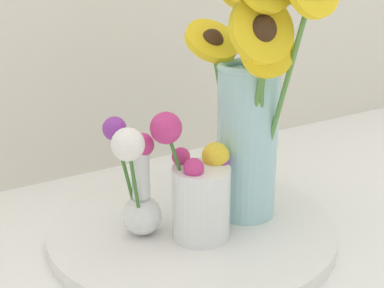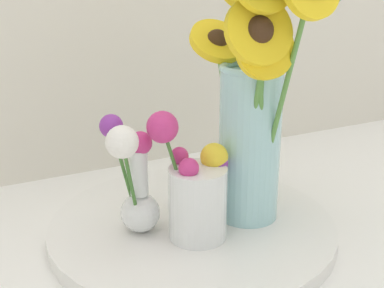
{
  "view_description": "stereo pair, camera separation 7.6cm",
  "coord_description": "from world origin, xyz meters",
  "px_view_note": "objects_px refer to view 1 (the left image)",
  "views": [
    {
      "loc": [
        -0.35,
        -0.53,
        0.4
      ],
      "look_at": [
        0.03,
        0.07,
        0.14
      ],
      "focal_mm": 50.0,
      "sensor_mm": 36.0,
      "label": 1
    },
    {
      "loc": [
        -0.29,
        -0.57,
        0.4
      ],
      "look_at": [
        0.03,
        0.07,
        0.14
      ],
      "focal_mm": 50.0,
      "sensor_mm": 36.0,
      "label": 2
    }
  ],
  "objects_px": {
    "mason_jar_sunflowers": "(253,98)",
    "serving_tray": "(192,228)",
    "vase_small_center": "(199,190)",
    "vase_bulb_right": "(137,183)"
  },
  "relations": [
    {
      "from": "mason_jar_sunflowers",
      "to": "vase_small_center",
      "type": "height_order",
      "value": "mason_jar_sunflowers"
    },
    {
      "from": "mason_jar_sunflowers",
      "to": "vase_small_center",
      "type": "xyz_separation_m",
      "value": [
        -0.1,
        -0.01,
        -0.12
      ]
    },
    {
      "from": "serving_tray",
      "to": "vase_bulb_right",
      "type": "bearing_deg",
      "value": 179.89
    },
    {
      "from": "serving_tray",
      "to": "vase_small_center",
      "type": "relative_size",
      "value": 2.32
    },
    {
      "from": "vase_bulb_right",
      "to": "vase_small_center",
      "type": "bearing_deg",
      "value": -28.49
    },
    {
      "from": "serving_tray",
      "to": "vase_small_center",
      "type": "height_order",
      "value": "vase_small_center"
    },
    {
      "from": "mason_jar_sunflowers",
      "to": "serving_tray",
      "type": "bearing_deg",
      "value": 158.49
    },
    {
      "from": "vase_small_center",
      "to": "vase_bulb_right",
      "type": "height_order",
      "value": "vase_small_center"
    },
    {
      "from": "vase_small_center",
      "to": "mason_jar_sunflowers",
      "type": "bearing_deg",
      "value": 4.88
    },
    {
      "from": "serving_tray",
      "to": "vase_small_center",
      "type": "bearing_deg",
      "value": -109.34
    }
  ]
}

